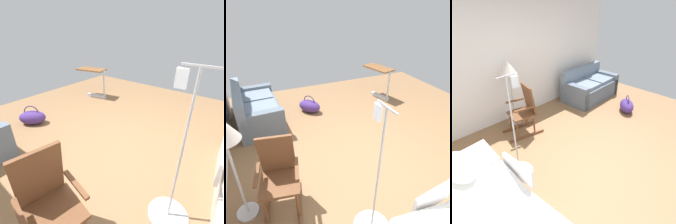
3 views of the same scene
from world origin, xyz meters
TOP-DOWN VIEW (x-y plane):
  - ground_plane at (0.00, 0.00)m, footprint 6.97×6.97m
  - back_wall at (0.00, 2.45)m, footprint 5.78×0.10m
  - couch at (1.85, 1.79)m, footprint 1.64×0.92m
  - rocking_chair at (-0.47, 1.66)m, footprint 0.83×0.61m
  - floor_lamp at (-0.45, 2.12)m, footprint 0.34×0.34m
  - duffel_bag at (1.88, 0.60)m, footprint 0.63×0.61m
  - iv_pole at (-1.25, 0.74)m, footprint 0.44×0.44m

SIDE VIEW (x-z plane):
  - ground_plane at x=0.00m, z-range 0.00..0.00m
  - duffel_bag at x=1.88m, z-range -0.06..0.37m
  - iv_pole at x=-1.25m, z-range -0.59..1.09m
  - couch at x=1.85m, z-range -0.12..0.73m
  - rocking_chair at x=-0.47m, z-range -0.02..1.03m
  - floor_lamp at x=-0.45m, z-range 0.49..1.97m
  - back_wall at x=0.00m, z-range 0.00..2.70m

